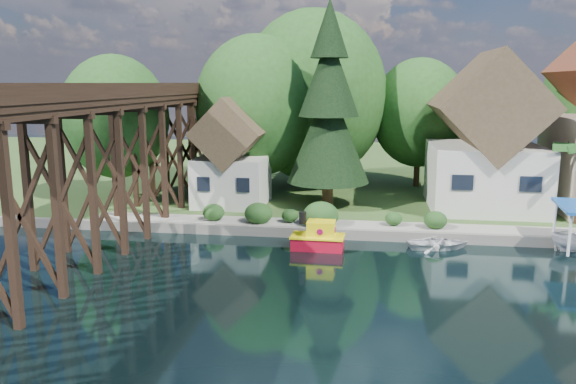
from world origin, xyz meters
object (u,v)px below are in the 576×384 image
object	(u,v)px
conifer	(329,109)
tugboat	(318,238)
boat_white_a	(439,242)
trestle_bridge	(107,153)
house_left	(486,143)
shed	(232,159)

from	to	relation	value
conifer	tugboat	distance (m)	11.45
conifer	boat_white_a	distance (m)	12.81
conifer	trestle_bridge	bearing A→B (deg)	-140.81
tugboat	boat_white_a	size ratio (longest dim) A/B	0.87
conifer	boat_white_a	bearing A→B (deg)	-49.02
trestle_bridge	boat_white_a	bearing A→B (deg)	5.20
trestle_bridge	conifer	size ratio (longest dim) A/B	3.05
tugboat	boat_white_a	bearing A→B (deg)	9.65
trestle_bridge	conifer	bearing A→B (deg)	39.19
house_left	boat_white_a	size ratio (longest dim) A/B	3.14
tugboat	trestle_bridge	bearing A→B (deg)	-177.32
shed	boat_white_a	world-z (taller)	shed
boat_white_a	house_left	bearing A→B (deg)	-36.00
shed	boat_white_a	distance (m)	16.26
shed	tugboat	distance (m)	11.74
trestle_bridge	shed	xyz separation A→B (m)	(5.00, 9.33, -1.52)
trestle_bridge	boat_white_a	xyz separation A→B (m)	(18.96, 1.73, -4.99)
house_left	tugboat	distance (m)	15.59
shed	conifer	distance (m)	7.89
shed	conifer	size ratio (longest dim) A/B	0.54
shed	boat_white_a	size ratio (longest dim) A/B	2.23
trestle_bridge	house_left	world-z (taller)	house_left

